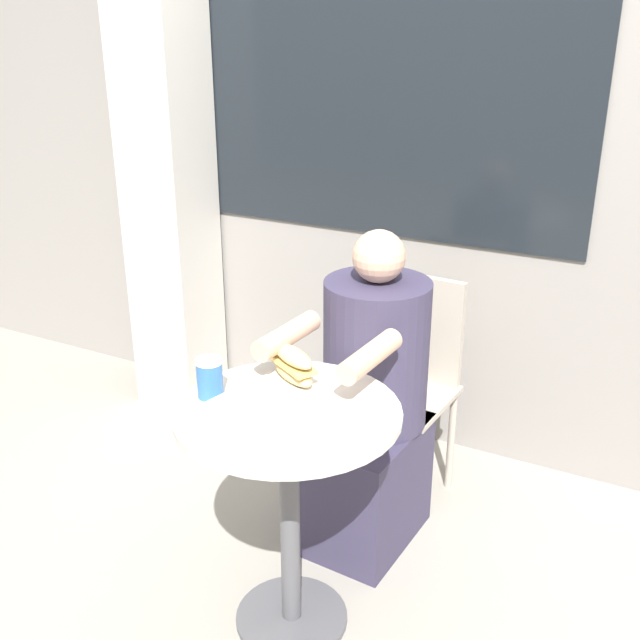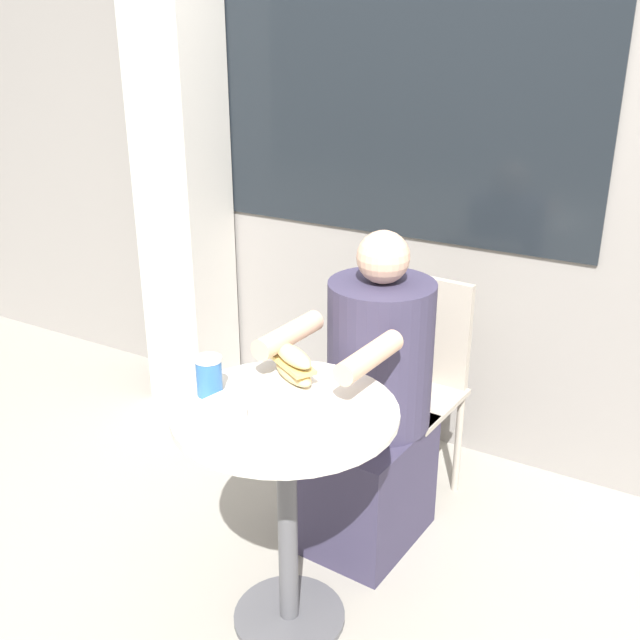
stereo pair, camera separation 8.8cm
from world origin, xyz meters
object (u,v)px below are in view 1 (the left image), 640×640
Objects in this scene: seated_diner at (369,414)px; drink_cup at (210,378)px; diner_chair at (409,368)px; sandwich_on_plate at (293,368)px; cafe_table at (289,473)px.

seated_diner is 9.75× the size of drink_cup.
drink_cup is (-0.27, -0.90, 0.29)m from diner_chair.
drink_cup reaches higher than sandwich_on_plate.
drink_cup is (-0.24, -0.04, 0.27)m from cafe_table.
sandwich_on_plate is (-0.07, 0.15, 0.26)m from cafe_table.
drink_cup is (-0.26, -0.55, 0.32)m from seated_diner.
cafe_table is 3.86× the size of sandwich_on_plate.
diner_chair is 0.35m from seated_diner.
diner_chair is at bearing 73.30° from drink_cup.
seated_diner is 5.82× the size of sandwich_on_plate.
cafe_table is 0.52m from seated_diner.
cafe_table is 0.66× the size of seated_diner.
sandwich_on_plate is at bearing 113.99° from cafe_table.
seated_diner is 0.49m from sandwich_on_plate.
diner_chair is 0.76× the size of seated_diner.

